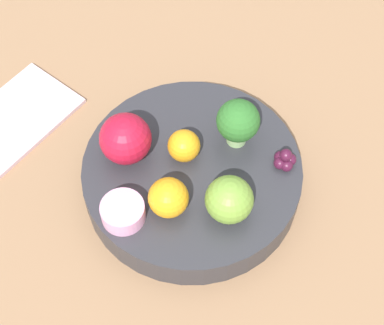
{
  "coord_description": "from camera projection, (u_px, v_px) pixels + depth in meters",
  "views": [
    {
      "loc": [
        0.34,
        -0.19,
        0.68
      ],
      "look_at": [
        0.0,
        0.0,
        0.07
      ],
      "focal_mm": 60.0,
      "sensor_mm": 36.0,
      "label": 1
    }
  ],
  "objects": [
    {
      "name": "ground_plane",
      "position": [
        192.0,
        194.0,
        0.79
      ],
      "size": [
        6.0,
        6.0,
        0.0
      ],
      "primitive_type": "plane",
      "color": "gray"
    },
    {
      "name": "napkin",
      "position": [
        16.0,
        118.0,
        0.82
      ],
      "size": [
        0.15,
        0.18,
        0.01
      ],
      "color": "beige",
      "rests_on": "table_surface"
    },
    {
      "name": "orange_back",
      "position": [
        186.0,
        145.0,
        0.73
      ],
      "size": [
        0.04,
        0.04,
        0.04
      ],
      "color": "orange",
      "rests_on": "bowl"
    },
    {
      "name": "table_surface",
      "position": [
        192.0,
        190.0,
        0.78
      ],
      "size": [
        1.2,
        1.2,
        0.02
      ],
      "color": "#936D4C",
      "rests_on": "ground_plane"
    },
    {
      "name": "orange_front",
      "position": [
        168.0,
        198.0,
        0.69
      ],
      "size": [
        0.04,
        0.04,
        0.04
      ],
      "color": "orange",
      "rests_on": "bowl"
    },
    {
      "name": "apple_red",
      "position": [
        229.0,
        200.0,
        0.68
      ],
      "size": [
        0.05,
        0.05,
        0.05
      ],
      "color": "olive",
      "rests_on": "bowl"
    },
    {
      "name": "bowl",
      "position": [
        192.0,
        177.0,
        0.75
      ],
      "size": [
        0.25,
        0.25,
        0.04
      ],
      "color": "#2D2D33",
      "rests_on": "table_surface"
    },
    {
      "name": "grape_cluster",
      "position": [
        284.0,
        160.0,
        0.73
      ],
      "size": [
        0.03,
        0.03,
        0.03
      ],
      "color": "#47142D",
      "rests_on": "bowl"
    },
    {
      "name": "small_cup",
      "position": [
        123.0,
        212.0,
        0.69
      ],
      "size": [
        0.05,
        0.05,
        0.02
      ],
      "color": "#EA9EC6",
      "rests_on": "bowl"
    },
    {
      "name": "apple_green",
      "position": [
        125.0,
        139.0,
        0.72
      ],
      "size": [
        0.06,
        0.06,
        0.06
      ],
      "color": "#B7142D",
      "rests_on": "bowl"
    },
    {
      "name": "broccoli",
      "position": [
        238.0,
        122.0,
        0.72
      ],
      "size": [
        0.05,
        0.05,
        0.06
      ],
      "color": "#99C17A",
      "rests_on": "bowl"
    }
  ]
}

